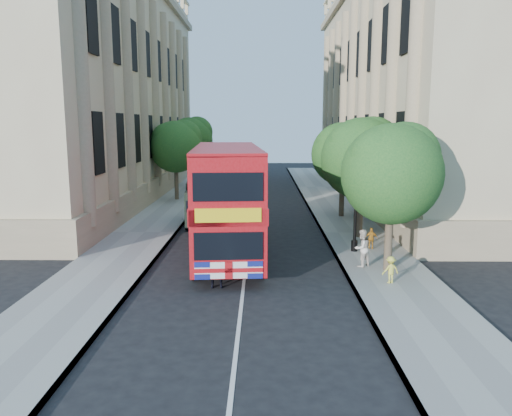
{
  "coord_description": "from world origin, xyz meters",
  "views": [
    {
      "loc": [
        0.68,
        -16.67,
        6.0
      ],
      "look_at": [
        0.42,
        5.11,
        2.3
      ],
      "focal_mm": 35.0,
      "sensor_mm": 36.0,
      "label": 1
    }
  ],
  "objects_px": {
    "box_van": "(203,204)",
    "double_decker_bus": "(227,197)",
    "lamp_post": "(356,200)",
    "police_constable": "(216,264)",
    "woman_pedestrian": "(362,248)"
  },
  "relations": [
    {
      "from": "woman_pedestrian",
      "to": "lamp_post",
      "type": "bearing_deg",
      "value": -129.98
    },
    {
      "from": "lamp_post",
      "to": "box_van",
      "type": "bearing_deg",
      "value": 139.69
    },
    {
      "from": "double_decker_bus",
      "to": "police_constable",
      "type": "xyz_separation_m",
      "value": [
        -0.1,
        -4.73,
        -1.77
      ]
    },
    {
      "from": "box_van",
      "to": "woman_pedestrian",
      "type": "distance_m",
      "value": 11.98
    },
    {
      "from": "double_decker_bus",
      "to": "box_van",
      "type": "distance_m",
      "value": 7.33
    },
    {
      "from": "box_van",
      "to": "police_constable",
      "type": "distance_m",
      "value": 11.8
    },
    {
      "from": "double_decker_bus",
      "to": "woman_pedestrian",
      "type": "distance_m",
      "value": 6.42
    },
    {
      "from": "box_van",
      "to": "double_decker_bus",
      "type": "bearing_deg",
      "value": -78.62
    },
    {
      "from": "woman_pedestrian",
      "to": "box_van",
      "type": "bearing_deg",
      "value": -86.35
    },
    {
      "from": "lamp_post",
      "to": "double_decker_bus",
      "type": "relative_size",
      "value": 0.48
    },
    {
      "from": "woman_pedestrian",
      "to": "police_constable",
      "type": "bearing_deg",
      "value": -13.32
    },
    {
      "from": "lamp_post",
      "to": "box_van",
      "type": "distance_m",
      "value": 10.36
    },
    {
      "from": "lamp_post",
      "to": "police_constable",
      "type": "xyz_separation_m",
      "value": [
        -5.99,
        -5.0,
        -1.59
      ]
    },
    {
      "from": "police_constable",
      "to": "woman_pedestrian",
      "type": "distance_m",
      "value": 6.32
    },
    {
      "from": "lamp_post",
      "to": "double_decker_bus",
      "type": "xyz_separation_m",
      "value": [
        -5.9,
        -0.27,
        0.19
      ]
    }
  ]
}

